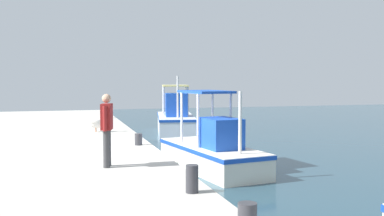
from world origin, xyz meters
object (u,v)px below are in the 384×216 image
fishing_boat_nearest (176,120)px  mooring_bollard_third (192,179)px  mooring_bollard_second (138,139)px  fishing_boat_second (213,151)px  pelican (97,122)px  mooring_bollard_nearest (108,114)px  fisherman_standing (107,126)px

fishing_boat_nearest → mooring_bollard_third: bearing=-12.8°
mooring_bollard_third → mooring_bollard_second: bearing=180.0°
fishing_boat_nearest → fishing_boat_second: bearing=-7.0°
fishing_boat_nearest → fishing_boat_second: fishing_boat_nearest is taller
pelican → mooring_bollard_second: 4.20m
mooring_bollard_nearest → mooring_bollard_third: 16.80m
pelican → mooring_bollard_third: 10.45m
pelican → mooring_bollard_third: bearing=5.7°
fishing_boat_second → mooring_bollard_third: 6.03m
fishing_boat_second → pelican: fishing_boat_second is taller
fisherman_standing → mooring_bollard_nearest: bearing=174.6°
fishing_boat_nearest → mooring_bollard_nearest: 3.77m
fisherman_standing → mooring_bollard_nearest: (-13.82, 1.31, -0.78)m
fishing_boat_second → mooring_bollard_second: bearing=-108.8°
fishing_boat_second → pelican: (-4.84, -3.32, 0.59)m
fishing_boat_second → mooring_bollard_third: (5.56, -2.28, 0.46)m
fishing_boat_nearest → pelican: size_ratio=5.74×
fishing_boat_second → mooring_bollard_nearest: bearing=-168.5°
mooring_bollard_third → mooring_bollard_nearest: bearing=180.0°
fisherman_standing → mooring_bollard_second: size_ratio=4.73×
pelican → mooring_bollard_nearest: size_ratio=2.20×
fishing_boat_second → mooring_bollard_nearest: size_ratio=11.33×
fishing_boat_second → fisherman_standing: (2.59, -3.60, 1.19)m
fisherman_standing → mooring_bollard_second: bearing=158.7°
fisherman_standing → mooring_bollard_third: bearing=23.9°
mooring_bollard_nearest → mooring_bollard_second: size_ratio=1.16×
fisherman_standing → mooring_bollard_third: (2.97, 1.31, -0.74)m
mooring_bollard_nearest → mooring_bollard_second: (10.46, 0.00, -0.03)m
pelican → fisherman_standing: fisherman_standing is taller
mooring_bollard_second → mooring_bollard_nearest: bearing=-180.0°
fishing_boat_second → mooring_bollard_third: size_ratio=9.41×
mooring_bollard_second → fishing_boat_nearest: bearing=159.0°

